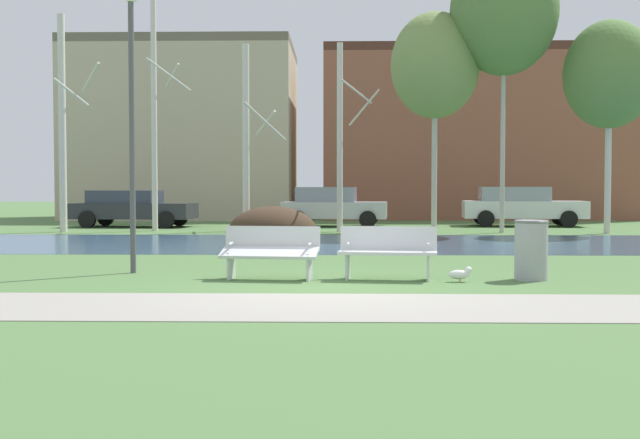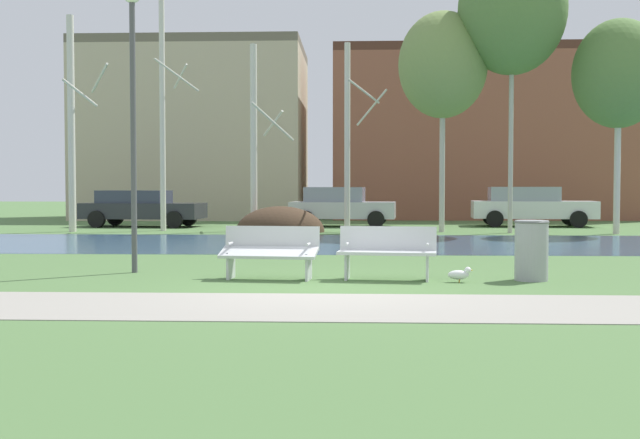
# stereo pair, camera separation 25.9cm
# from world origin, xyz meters

# --- Properties ---
(ground_plane) EXTENTS (120.00, 120.00, 0.00)m
(ground_plane) POSITION_xyz_m (0.00, 10.00, 0.00)
(ground_plane) COLOR #4C703D
(paved_path_strip) EXTENTS (60.00, 2.31, 0.01)m
(paved_path_strip) POSITION_xyz_m (0.00, -1.69, 0.01)
(paved_path_strip) COLOR gray
(paved_path_strip) RESTS_ON ground
(river_band) EXTENTS (80.00, 7.29, 0.01)m
(river_band) POSITION_xyz_m (0.00, 9.50, 0.00)
(river_band) COLOR #33516B
(river_band) RESTS_ON ground
(soil_mound) EXTENTS (3.04, 2.47, 1.75)m
(soil_mound) POSITION_xyz_m (-2.08, 14.90, 0.00)
(soil_mound) COLOR #423021
(soil_mound) RESTS_ON ground
(bench_left) EXTENTS (1.65, 0.74, 0.87)m
(bench_left) POSITION_xyz_m (-0.96, 1.25, 0.47)
(bench_left) COLOR silver
(bench_left) RESTS_ON ground
(bench_right) EXTENTS (1.65, 0.74, 0.87)m
(bench_right) POSITION_xyz_m (0.98, 1.25, 0.47)
(bench_right) COLOR silver
(bench_right) RESTS_ON ground
(trash_bin) EXTENTS (0.56, 0.56, 0.98)m
(trash_bin) POSITION_xyz_m (3.32, 1.26, 0.51)
(trash_bin) COLOR #999B9E
(trash_bin) RESTS_ON ground
(seagull) EXTENTS (0.41, 0.15, 0.25)m
(seagull) POSITION_xyz_m (2.12, 0.94, 0.13)
(seagull) COLOR white
(seagull) RESTS_ON ground
(streetlamp) EXTENTS (0.32, 0.32, 5.07)m
(streetlamp) POSITION_xyz_m (-3.47, 2.13, 3.41)
(streetlamp) COLOR #4C4C51
(streetlamp) RESTS_ON ground
(birch_far_left) EXTENTS (1.49, 2.32, 7.35)m
(birch_far_left) POSITION_xyz_m (-9.15, 14.66, 3.75)
(birch_far_left) COLOR beige
(birch_far_left) RESTS_ON ground
(birch_left) EXTENTS (1.43, 2.22, 9.42)m
(birch_left) POSITION_xyz_m (-6.20, 15.38, 4.74)
(birch_left) COLOR beige
(birch_left) RESTS_ON ground
(birch_center_left) EXTENTS (1.54, 2.46, 6.47)m
(birch_center_left) POSITION_xyz_m (-3.00, 15.41, 3.27)
(birch_center_left) COLOR beige
(birch_center_left) RESTS_ON ground
(birch_center) EXTENTS (1.45, 2.41, 6.40)m
(birch_center) POSITION_xyz_m (0.26, 14.96, 3.28)
(birch_center) COLOR beige
(birch_center) RESTS_ON ground
(birch_center_right) EXTENTS (3.00, 3.00, 7.46)m
(birch_center_right) POSITION_xyz_m (3.44, 15.07, 5.64)
(birch_center_right) COLOR #BCB7A8
(birch_center_right) RESTS_ON ground
(birch_right) EXTENTS (3.54, 3.54, 9.48)m
(birch_right) POSITION_xyz_m (5.63, 14.53, 7.34)
(birch_right) COLOR #BCB7A8
(birch_right) RESTS_ON ground
(birch_far_right) EXTENTS (2.93, 2.93, 6.95)m
(birch_far_right) POSITION_xyz_m (8.98, 14.12, 5.17)
(birch_far_right) COLOR beige
(birch_far_right) RESTS_ON ground
(parked_van_nearest_dark) EXTENTS (4.70, 2.33, 1.40)m
(parked_van_nearest_dark) POSITION_xyz_m (-7.74, 18.04, 0.75)
(parked_van_nearest_dark) COLOR #282B30
(parked_van_nearest_dark) RESTS_ON ground
(parked_sedan_second_silver) EXTENTS (4.16, 2.39, 1.52)m
(parked_sedan_second_silver) POSITION_xyz_m (-0.06, 18.61, 0.80)
(parked_sedan_second_silver) COLOR #B2B5BC
(parked_sedan_second_silver) RESTS_ON ground
(parked_hatch_third_white) EXTENTS (4.79, 2.28, 1.54)m
(parked_hatch_third_white) POSITION_xyz_m (7.31, 18.96, 0.81)
(parked_hatch_third_white) COLOR silver
(parked_hatch_third_white) RESTS_ON ground
(building_beige_block) EXTENTS (10.50, 7.35, 8.39)m
(building_beige_block) POSITION_xyz_m (-7.29, 26.61, 4.20)
(building_beige_block) COLOR #BCAD8E
(building_beige_block) RESTS_ON ground
(building_brick_low) EXTENTS (15.13, 6.37, 8.15)m
(building_brick_low) POSITION_xyz_m (7.05, 27.18, 4.07)
(building_brick_low) COLOR brown
(building_brick_low) RESTS_ON ground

